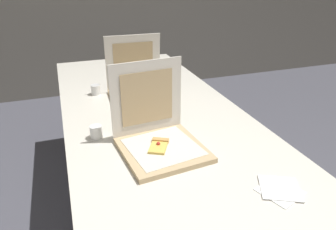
# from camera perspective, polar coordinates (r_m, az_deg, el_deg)

# --- Properties ---
(table) EXTENTS (0.94, 2.32, 0.72)m
(table) POSITION_cam_1_polar(r_m,az_deg,el_deg) (1.70, -2.57, -0.84)
(table) COLOR silver
(table) RESTS_ON ground
(pizza_box_front) EXTENTS (0.36, 0.37, 0.35)m
(pizza_box_front) POSITION_cam_1_polar(r_m,az_deg,el_deg) (1.34, -1.64, -4.09)
(pizza_box_front) COLOR tan
(pizza_box_front) RESTS_ON table
(pizza_box_middle) EXTENTS (0.34, 0.35, 0.35)m
(pizza_box_middle) POSITION_cam_1_polar(r_m,az_deg,el_deg) (1.87, -5.45, 4.65)
(pizza_box_middle) COLOR tan
(pizza_box_middle) RESTS_ON table
(cup_white_near_center) EXTENTS (0.06, 0.06, 0.06)m
(cup_white_near_center) POSITION_cam_1_polar(r_m,az_deg,el_deg) (1.46, -12.91, -3.03)
(cup_white_near_center) COLOR white
(cup_white_near_center) RESTS_ON table
(cup_white_far) EXTENTS (0.06, 0.06, 0.06)m
(cup_white_far) POSITION_cam_1_polar(r_m,az_deg,el_deg) (1.96, -13.00, 4.49)
(cup_white_far) COLOR white
(cup_white_far) RESTS_ON table
(napkin_pile) EXTENTS (0.18, 0.19, 0.01)m
(napkin_pile) POSITION_cam_1_polar(r_m,az_deg,el_deg) (1.19, 19.66, -12.64)
(napkin_pile) COLOR white
(napkin_pile) RESTS_ON table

